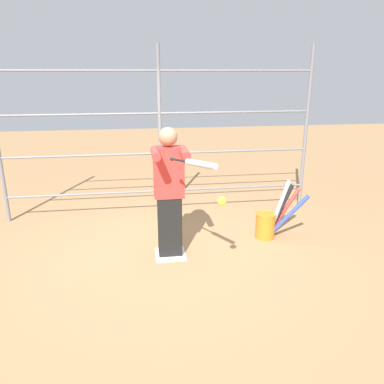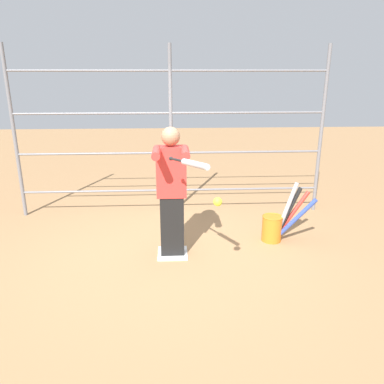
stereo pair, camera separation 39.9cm
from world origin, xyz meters
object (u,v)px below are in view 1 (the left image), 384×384
softball_in_flight (222,201)px  bat_bucket (270,222)px  baseball_bat_swinging (197,163)px  batter (169,190)px

softball_in_flight → bat_bucket: bearing=-129.9°
baseball_bat_swinging → batter: bearing=-76.6°
baseball_bat_swinging → softball_in_flight: size_ratio=8.09×
softball_in_flight → bat_bucket: softball_in_flight is taller
baseball_bat_swinging → bat_bucket: (-1.31, -1.26, -1.23)m
baseball_bat_swinging → bat_bucket: size_ratio=0.86×
batter → bat_bucket: 1.71m
baseball_bat_swinging → bat_bucket: 2.20m
softball_in_flight → batter: bearing=-60.2°
batter → softball_in_flight: size_ratio=18.02×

